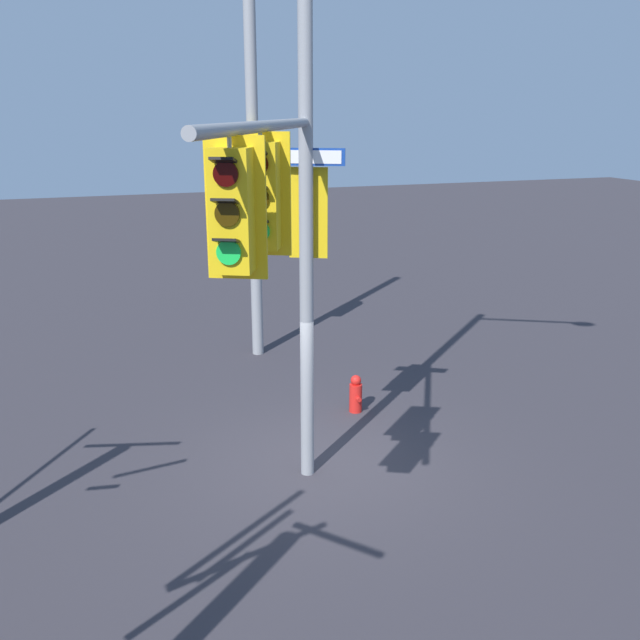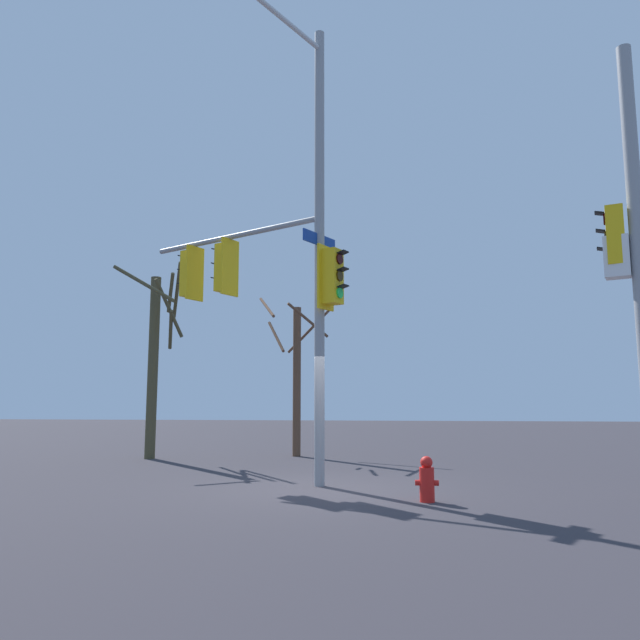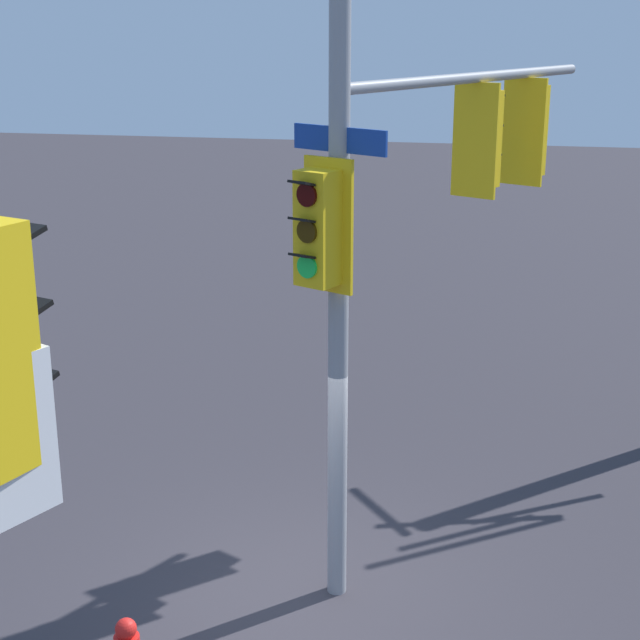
# 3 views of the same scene
# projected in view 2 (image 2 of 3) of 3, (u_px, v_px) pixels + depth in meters

# --- Properties ---
(ground_plane) EXTENTS (80.00, 80.00, 0.00)m
(ground_plane) POSITION_uv_depth(u_px,v_px,m) (325.00, 489.00, 11.14)
(ground_plane) COLOR #343036
(main_signal_pole_assembly) EXTENTS (4.91, 5.16, 9.42)m
(main_signal_pole_assembly) POSITION_uv_depth(u_px,v_px,m) (272.00, 243.00, 12.69)
(main_signal_pole_assembly) COLOR gray
(main_signal_pole_assembly) RESTS_ON ground
(secondary_pole_assembly) EXTENTS (0.79, 0.51, 8.21)m
(secondary_pole_assembly) POSITION_uv_depth(u_px,v_px,m) (632.00, 256.00, 10.77)
(secondary_pole_assembly) COLOR gray
(secondary_pole_assembly) RESTS_ON ground
(fire_hydrant) EXTENTS (0.38, 0.24, 0.73)m
(fire_hydrant) POSITION_uv_depth(u_px,v_px,m) (427.00, 480.00, 9.76)
(fire_hydrant) COLOR red
(fire_hydrant) RESTS_ON ground
(bare_tree_behind_pole) EXTENTS (2.30, 2.30, 4.89)m
(bare_tree_behind_pole) POSITION_uv_depth(u_px,v_px,m) (296.00, 371.00, 18.12)
(bare_tree_behind_pole) COLOR brown
(bare_tree_behind_pole) RESTS_ON ground
(bare_tree_corner) EXTENTS (1.83, 1.84, 5.66)m
(bare_tree_corner) POSITION_uv_depth(u_px,v_px,m) (155.00, 355.00, 17.39)
(bare_tree_corner) COLOR #48432C
(bare_tree_corner) RESTS_ON ground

